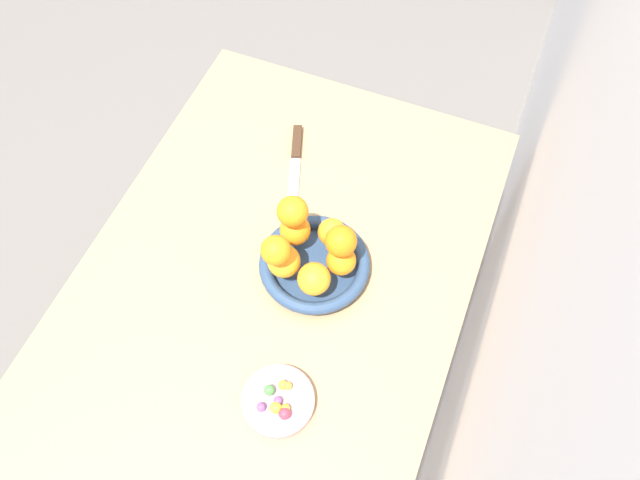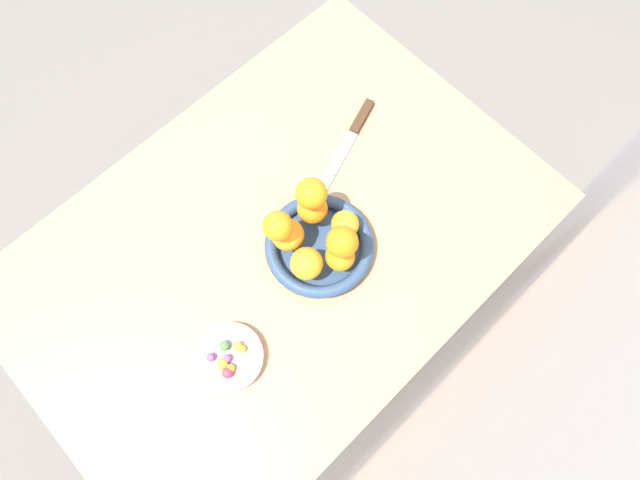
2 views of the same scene
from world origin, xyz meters
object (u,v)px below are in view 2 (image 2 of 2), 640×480
fruit_bowl (319,246)px  candy_ball_6 (230,368)px  orange_5 (342,242)px  candy_ball_5 (227,358)px  knife (350,138)px  candy_ball_2 (242,349)px  candy_ball_7 (238,346)px  orange_2 (345,224)px  orange_7 (279,225)px  dining_table (280,254)px  candy_ball_0 (227,373)px  orange_3 (312,208)px  orange_1 (340,256)px  orange_4 (288,235)px  candy_ball_4 (222,364)px  candy_dish (230,357)px  orange_6 (311,194)px  candy_ball_3 (224,346)px  orange_0 (308,262)px  candy_ball_1 (211,357)px

fruit_bowl → candy_ball_6: bearing=12.0°
orange_5 → candy_ball_5: 0.31m
knife → candy_ball_6: bearing=21.1°
candy_ball_2 → candy_ball_7: (0.00, -0.01, 0.00)m
orange_2 → orange_7: (0.11, -0.07, 0.06)m
knife → orange_2: bearing=41.8°
dining_table → candy_ball_0: candy_ball_0 is taller
candy_ball_5 → orange_3: bearing=-162.7°
orange_1 → fruit_bowl: bearing=-85.6°
orange_2 → orange_5: size_ratio=0.92×
orange_4 → orange_5: 0.12m
orange_3 → orange_5: 0.12m
candy_ball_5 → knife: candy_ball_5 is taller
orange_2 → candy_ball_7: bearing=4.9°
candy_ball_5 → orange_7: bearing=-157.2°
candy_ball_4 → knife: (-0.52, -0.18, -0.03)m
candy_dish → orange_3: (-0.31, -0.09, 0.06)m
orange_1 → orange_3: 0.11m
orange_3 → orange_6: bearing=-120.8°
fruit_bowl → orange_3: (-0.03, -0.05, 0.05)m
candy_ball_2 → candy_ball_7: 0.01m
dining_table → candy_ball_4: candy_ball_4 is taller
orange_6 → candy_ball_4: 0.36m
orange_4 → candy_ball_3: size_ratio=3.31×
orange_0 → candy_ball_3: 0.22m
knife → orange_6: bearing=22.6°
candy_dish → orange_5: size_ratio=2.17×
dining_table → orange_6: orange_6 is taller
fruit_bowl → candy_ball_1: (0.30, 0.02, 0.01)m
orange_1 → orange_4: size_ratio=0.90×
orange_2 → orange_5: (0.05, 0.03, 0.06)m
fruit_bowl → orange_6: orange_6 is taller
orange_1 → orange_2: (-0.05, -0.04, -0.00)m
candy_ball_6 → candy_ball_7: candy_ball_7 is taller
orange_1 → candy_ball_1: orange_1 is taller
candy_ball_1 → candy_ball_3: (-0.03, 0.00, 0.00)m
orange_4 → candy_ball_3: bearing=16.6°
orange_1 → candy_ball_2: size_ratio=4.04×
fruit_bowl → candy_ball_3: bearing=4.6°
orange_7 → candy_ball_7: 0.24m
orange_6 → candy_ball_6: orange_6 is taller
orange_2 → candy_ball_5: 0.34m
orange_0 → orange_2: bearing=-176.4°
fruit_bowl → candy_ball_7: bearing=9.1°
orange_2 → candy_ball_4: 0.35m
orange_6 → knife: (-0.19, -0.08, -0.13)m
candy_ball_1 → fruit_bowl: bearing=-176.2°
orange_6 → candy_ball_1: (0.34, 0.08, -0.10)m
dining_table → fruit_bowl: 0.14m
candy_ball_4 → candy_ball_3: bearing=-136.4°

